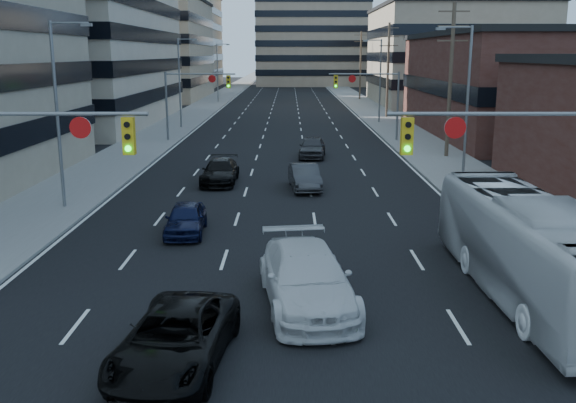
% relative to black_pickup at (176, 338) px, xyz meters
% --- Properties ---
extents(road_surface, '(18.00, 300.00, 0.02)m').
position_rel_black_pickup_xyz_m(road_surface, '(2.15, 126.30, -0.72)').
color(road_surface, black).
rests_on(road_surface, ground).
extents(sidewalk_left, '(5.00, 300.00, 0.15)m').
position_rel_black_pickup_xyz_m(sidewalk_left, '(-9.35, 126.30, -0.65)').
color(sidewalk_left, slate).
rests_on(sidewalk_left, ground).
extents(sidewalk_right, '(5.00, 300.00, 0.15)m').
position_rel_black_pickup_xyz_m(sidewalk_right, '(13.65, 126.30, -0.65)').
color(sidewalk_right, slate).
rests_on(sidewalk_right, ground).
extents(office_left_far, '(20.00, 30.00, 16.00)m').
position_rel_black_pickup_xyz_m(office_left_far, '(-21.85, 96.30, 7.27)').
color(office_left_far, gray).
rests_on(office_left_far, ground).
extents(storefront_right_mid, '(20.00, 30.00, 9.00)m').
position_rel_black_pickup_xyz_m(storefront_right_mid, '(26.15, 46.30, 3.77)').
color(storefront_right_mid, '#472119').
rests_on(storefront_right_mid, ground).
extents(office_right_far, '(22.00, 28.00, 14.00)m').
position_rel_black_pickup_xyz_m(office_right_far, '(27.15, 84.30, 6.27)').
color(office_right_far, gray).
rests_on(office_right_far, ground).
extents(bg_block_left, '(24.00, 24.00, 20.00)m').
position_rel_black_pickup_xyz_m(bg_block_left, '(-25.85, 136.30, 9.27)').
color(bg_block_left, '#ADA089').
rests_on(bg_block_left, ground).
extents(bg_block_right, '(22.00, 22.00, 12.00)m').
position_rel_black_pickup_xyz_m(bg_block_right, '(34.15, 126.30, 5.27)').
color(bg_block_right, gray).
rests_on(bg_block_right, ground).
extents(signal_near_left, '(6.59, 0.33, 6.00)m').
position_rel_black_pickup_xyz_m(signal_near_left, '(-5.31, 4.30, 3.60)').
color(signal_near_left, slate).
rests_on(signal_near_left, ground).
extents(signal_near_right, '(6.59, 0.33, 6.00)m').
position_rel_black_pickup_xyz_m(signal_near_right, '(9.60, 4.30, 3.60)').
color(signal_near_right, slate).
rests_on(signal_near_right, ground).
extents(signal_far_left, '(6.09, 0.33, 6.00)m').
position_rel_black_pickup_xyz_m(signal_far_left, '(-5.54, 41.30, 3.58)').
color(signal_far_left, slate).
rests_on(signal_far_left, ground).
extents(signal_far_right, '(6.09, 0.33, 6.00)m').
position_rel_black_pickup_xyz_m(signal_far_right, '(9.83, 41.30, 3.58)').
color(signal_far_right, slate).
rests_on(signal_far_right, ground).
extents(utility_pole_block, '(2.20, 0.28, 11.00)m').
position_rel_black_pickup_xyz_m(utility_pole_block, '(14.35, 32.30, 5.05)').
color(utility_pole_block, '#4C3D2D').
rests_on(utility_pole_block, ground).
extents(utility_pole_midblock, '(2.20, 0.28, 11.00)m').
position_rel_black_pickup_xyz_m(utility_pole_midblock, '(14.35, 62.30, 5.05)').
color(utility_pole_midblock, '#4C3D2D').
rests_on(utility_pole_midblock, ground).
extents(utility_pole_distant, '(2.20, 0.28, 11.00)m').
position_rel_black_pickup_xyz_m(utility_pole_distant, '(14.35, 92.30, 5.05)').
color(utility_pole_distant, '#4C3D2D').
rests_on(utility_pole_distant, ground).
extents(streetlight_left_near, '(2.03, 0.22, 9.00)m').
position_rel_black_pickup_xyz_m(streetlight_left_near, '(-8.19, 16.30, 4.33)').
color(streetlight_left_near, slate).
rests_on(streetlight_left_near, ground).
extents(streetlight_left_mid, '(2.03, 0.22, 9.00)m').
position_rel_black_pickup_xyz_m(streetlight_left_mid, '(-8.19, 51.30, 4.33)').
color(streetlight_left_mid, slate).
rests_on(streetlight_left_mid, ground).
extents(streetlight_left_far, '(2.03, 0.22, 9.00)m').
position_rel_black_pickup_xyz_m(streetlight_left_far, '(-8.19, 86.30, 4.33)').
color(streetlight_left_far, slate).
rests_on(streetlight_left_far, ground).
extents(streetlight_right_near, '(2.03, 0.22, 9.00)m').
position_rel_black_pickup_xyz_m(streetlight_right_near, '(12.49, 21.30, 4.33)').
color(streetlight_right_near, slate).
rests_on(streetlight_right_near, ground).
extents(streetlight_right_far, '(2.03, 0.22, 9.00)m').
position_rel_black_pickup_xyz_m(streetlight_right_far, '(12.49, 56.30, 4.33)').
color(streetlight_right_far, slate).
rests_on(streetlight_right_far, ground).
extents(black_pickup, '(2.97, 5.45, 1.45)m').
position_rel_black_pickup_xyz_m(black_pickup, '(0.00, 0.00, 0.00)').
color(black_pickup, black).
rests_on(black_pickup, ground).
extents(white_van, '(3.30, 6.45, 1.79)m').
position_rel_black_pickup_xyz_m(white_van, '(3.31, 3.86, 0.17)').
color(white_van, silver).
rests_on(white_van, ground).
extents(transit_bus, '(3.02, 11.69, 3.24)m').
position_rel_black_pickup_xyz_m(transit_bus, '(10.29, 4.60, 0.89)').
color(transit_bus, silver).
rests_on(transit_bus, ground).
extents(sedan_blue, '(1.74, 4.00, 1.34)m').
position_rel_black_pickup_xyz_m(sedan_blue, '(-1.62, 11.83, -0.05)').
color(sedan_blue, black).
rests_on(sedan_blue, ground).
extents(sedan_grey_center, '(1.94, 4.43, 1.42)m').
position_rel_black_pickup_xyz_m(sedan_grey_center, '(3.65, 21.06, -0.02)').
color(sedan_grey_center, '#313234').
rests_on(sedan_grey_center, ground).
extents(sedan_black_far, '(2.06, 4.92, 1.42)m').
position_rel_black_pickup_xyz_m(sedan_black_far, '(-1.32, 22.73, -0.01)').
color(sedan_black_far, black).
rests_on(sedan_black_far, ground).
extents(sedan_grey_right, '(2.23, 4.73, 1.56)m').
position_rel_black_pickup_xyz_m(sedan_grey_right, '(4.48, 32.48, 0.06)').
color(sedan_grey_right, '#323234').
rests_on(sedan_grey_right, ground).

